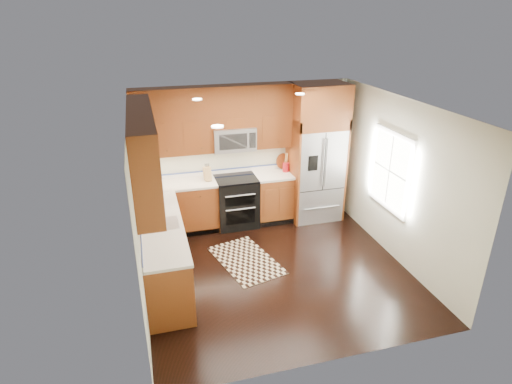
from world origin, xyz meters
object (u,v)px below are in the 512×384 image
object	(u,v)px
refrigerator	(316,153)
rug	(246,260)
utensil_crock	(286,165)
knife_block	(207,173)
range	(236,202)

from	to	relation	value
refrigerator	rug	bearing A→B (deg)	-143.49
rug	utensil_crock	distance (m)	2.09
refrigerator	knife_block	bearing A→B (deg)	177.43
knife_block	utensil_crock	distance (m)	1.52
rug	range	bearing A→B (deg)	68.87
utensil_crock	range	bearing A→B (deg)	-174.34
rug	utensil_crock	xyz separation A→B (m)	(1.15, 1.39, 1.06)
range	refrigerator	distance (m)	1.76
refrigerator	utensil_crock	xyz separation A→B (m)	(-0.55, 0.14, -0.24)
knife_block	utensil_crock	world-z (taller)	utensil_crock
range	knife_block	distance (m)	0.79
range	rug	world-z (taller)	range
refrigerator	utensil_crock	world-z (taller)	refrigerator
refrigerator	rug	world-z (taller)	refrigerator
range	utensil_crock	distance (m)	1.17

